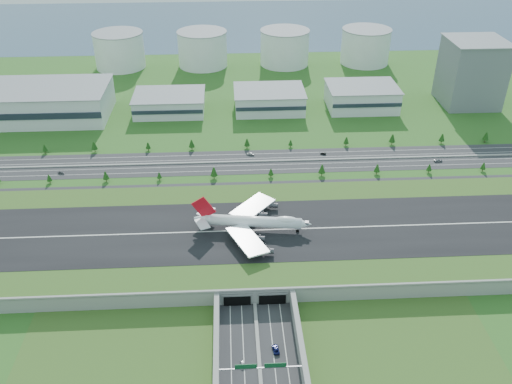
{
  "coord_description": "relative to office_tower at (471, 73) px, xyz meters",
  "views": [
    {
      "loc": [
        -10.07,
        -245.05,
        183.99
      ],
      "look_at": [
        5.24,
        35.0,
        11.59
      ],
      "focal_mm": 38.0,
      "sensor_mm": 36.0,
      "label": 1
    }
  ],
  "objects": [
    {
      "name": "fuel_tank_b",
      "position": [
        -235.0,
        115.0,
        -10.0
      ],
      "size": [
        50.0,
        50.0,
        35.0
      ],
      "primitive_type": "cylinder",
      "color": "silver",
      "rests_on": "ground"
    },
    {
      "name": "car_0",
      "position": [
        -207.14,
        -282.37,
        -26.65
      ],
      "size": [
        2.42,
        4.5,
        1.45
      ],
      "primitive_type": "imported",
      "rotation": [
        0.0,
        0.0,
        0.17
      ],
      "color": "#B0B0B5",
      "rests_on": "ground"
    },
    {
      "name": "hangar_west",
      "position": [
        -370.0,
        -10.0,
        -15.0
      ],
      "size": [
        120.0,
        60.0,
        25.0
      ],
      "primitive_type": "cube",
      "color": "silver",
      "rests_on": "ground"
    },
    {
      "name": "hangar_mid_a",
      "position": [
        -260.0,
        -5.0,
        -20.0
      ],
      "size": [
        58.0,
        42.0,
        15.0
      ],
      "primitive_type": "cube",
      "color": "silver",
      "rests_on": "ground"
    },
    {
      "name": "boeing_747",
      "position": [
        -198.56,
        -194.43,
        -13.66
      ],
      "size": [
        66.28,
        62.26,
        20.56
      ],
      "rotation": [
        0.0,
        0.0,
        -0.14
      ],
      "color": "white",
      "rests_on": "airfield_deck"
    },
    {
      "name": "car_5",
      "position": [
        -141.77,
        -91.6,
        -26.69
      ],
      "size": [
        4.45,
        2.73,
        1.38
      ],
      "primitive_type": "imported",
      "rotation": [
        0.0,
        0.0,
        -1.9
      ],
      "color": "black",
      "rests_on": "ground"
    },
    {
      "name": "tree_row",
      "position": [
        -182.82,
        -97.63,
        -22.76
      ],
      "size": [
        505.54,
        48.72,
        8.47
      ],
      "color": "#3D2819",
      "rests_on": "ground"
    },
    {
      "name": "hangar_mid_c",
      "position": [
        -95.0,
        -5.0,
        -18.0
      ],
      "size": [
        58.0,
        42.0,
        19.0
      ],
      "primitive_type": "cube",
      "color": "silver",
      "rests_on": "ground"
    },
    {
      "name": "office_tower",
      "position": [
        0.0,
        0.0,
        0.0
      ],
      "size": [
        46.0,
        46.0,
        55.0
      ],
      "primitive_type": "cube",
      "color": "slate",
      "rests_on": "ground"
    },
    {
      "name": "bay_water",
      "position": [
        -200.0,
        285.0,
        -27.47
      ],
      "size": [
        1200.0,
        260.0,
        0.06
      ],
      "primitive_type": "cube",
      "color": "#39546E",
      "rests_on": "ground"
    },
    {
      "name": "north_expressway",
      "position": [
        -200.0,
        -100.0,
        -27.44
      ],
      "size": [
        560.0,
        36.0,
        0.12
      ],
      "primitive_type": "cube",
      "color": "#28282B",
      "rests_on": "ground"
    },
    {
      "name": "sign_gantry_near",
      "position": [
        -200.0,
        -290.04,
        -20.55
      ],
      "size": [
        38.7,
        0.7,
        9.8
      ],
      "color": "gray",
      "rests_on": "ground"
    },
    {
      "name": "airfield_deck",
      "position": [
        -200.0,
        -195.09,
        -23.38
      ],
      "size": [
        520.0,
        100.0,
        9.2
      ],
      "color": "gray",
      "rests_on": "ground"
    },
    {
      "name": "underpass_road",
      "position": [
        -200.0,
        -294.42,
        -24.07
      ],
      "size": [
        38.8,
        120.4,
        8.0
      ],
      "color": "#28282B",
      "rests_on": "ground"
    },
    {
      "name": "car_6",
      "position": [
        -61.43,
        -106.68,
        -26.55
      ],
      "size": [
        6.29,
        3.46,
        1.67
      ],
      "primitive_type": "imported",
      "rotation": [
        0.0,
        0.0,
        1.69
      ],
      "color": "#A4A4A8",
      "rests_on": "ground"
    },
    {
      "name": "ground",
      "position": [
        -200.0,
        -195.0,
        -27.5
      ],
      "size": [
        1200.0,
        1200.0,
        0.0
      ],
      "primitive_type": "plane",
      "color": "#29571B",
      "rests_on": "ground"
    },
    {
      "name": "fuel_tank_c",
      "position": [
        -150.0,
        115.0,
        -10.0
      ],
      "size": [
        50.0,
        50.0,
        35.0
      ],
      "primitive_type": "cylinder",
      "color": "silver",
      "rests_on": "ground"
    },
    {
      "name": "car_7",
      "position": [
        -195.21,
        -89.32,
        -26.54
      ],
      "size": [
        6.27,
        4.19,
        1.69
      ],
      "primitive_type": "imported",
      "rotation": [
        0.0,
        0.0,
        -1.92
      ],
      "color": "silver",
      "rests_on": "ground"
    },
    {
      "name": "hangar_mid_b",
      "position": [
        -175.0,
        -5.0,
        -19.0
      ],
      "size": [
        58.0,
        42.0,
        17.0
      ],
      "primitive_type": "cube",
      "color": "silver",
      "rests_on": "ground"
    },
    {
      "name": "car_2",
      "position": [
        -192.37,
        -274.81,
        -26.54
      ],
      "size": [
        3.33,
        6.3,
        1.69
      ],
      "primitive_type": "imported",
      "rotation": [
        0.0,
        0.0,
        3.23
      ],
      "color": "#0E1448",
      "rests_on": "ground"
    },
    {
      "name": "car_4",
      "position": [
        -325.93,
        -110.04,
        -26.55
      ],
      "size": [
        5.25,
        3.62,
        1.66
      ],
      "primitive_type": "imported",
      "rotation": [
        0.0,
        0.0,
        1.19
      ],
      "color": "#545459",
      "rests_on": "ground"
    },
    {
      "name": "fuel_tank_d",
      "position": [
        -65.0,
        115.0,
        -10.0
      ],
      "size": [
        50.0,
        50.0,
        35.0
      ],
      "primitive_type": "cylinder",
      "color": "silver",
      "rests_on": "ground"
    },
    {
      "name": "fuel_tank_a",
      "position": [
        -320.0,
        115.0,
        -10.0
      ],
      "size": [
        50.0,
        50.0,
        35.0
      ],
      "primitive_type": "cylinder",
      "color": "silver",
      "rests_on": "ground"
    }
  ]
}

